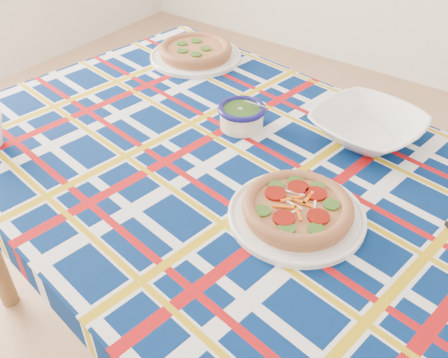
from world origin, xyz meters
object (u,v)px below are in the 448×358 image
Objects in this scene: dining_table at (245,198)px; pesto_bowl at (242,114)px; serving_bowl at (367,127)px; main_focaccia_plate at (297,208)px.

pesto_bowl is (-0.14, 0.18, 0.13)m from dining_table.
serving_bowl is (0.18, 0.34, 0.12)m from dining_table.
dining_table is 5.73× the size of main_focaccia_plate.
dining_table is 6.35× the size of serving_bowl.
main_focaccia_plate is 0.41m from pesto_bowl.
main_focaccia_plate is 2.35× the size of pesto_bowl.
pesto_bowl is at bearing -153.36° from serving_bowl.
main_focaccia_plate is at bearing -37.35° from pesto_bowl.
serving_bowl is at bearing 70.67° from dining_table.
serving_bowl is (0.32, 0.16, -0.01)m from pesto_bowl.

